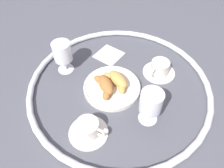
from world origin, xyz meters
The scene contains 10 objects.
ground_plane centered at (0.00, 0.00, 0.00)m, with size 2.20×2.20×0.00m, color #4C4F56.
table_chrome_rim centered at (0.00, 0.00, 0.01)m, with size 0.73×0.73×0.02m, color silver.
pastry_plate centered at (0.02, 0.02, 0.01)m, with size 0.23×0.23×0.02m.
croissant_large centered at (0.01, 0.00, 0.04)m, with size 0.13×0.09×0.04m.
croissant_small centered at (0.03, 0.05, 0.04)m, with size 0.12×0.11×0.04m.
coffee_cup_near centered at (-0.10, -0.16, 0.03)m, with size 0.14×0.14×0.06m.
coffee_cup_far centered at (-0.02, 0.23, 0.03)m, with size 0.14×0.14×0.06m.
juice_glass_left centered at (0.25, 0.04, 0.09)m, with size 0.08×0.08×0.14m.
juice_glass_right centered at (-0.16, 0.07, 0.09)m, with size 0.08×0.08×0.14m.
folded_napkin centered at (0.14, -0.14, 0.00)m, with size 0.11×0.11×0.01m, color silver.
Camera 1 is at (-0.28, 0.50, 0.67)m, focal length 34.98 mm.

